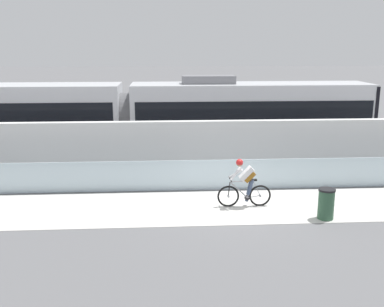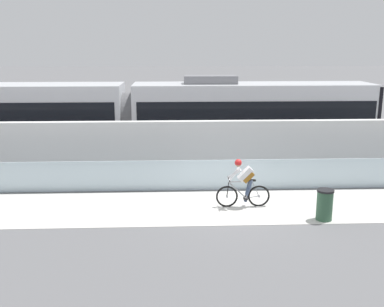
% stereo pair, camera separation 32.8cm
% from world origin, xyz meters
% --- Properties ---
extents(ground_plane, '(200.00, 200.00, 0.00)m').
position_xyz_m(ground_plane, '(0.00, 0.00, 0.00)').
color(ground_plane, slate).
extents(bike_path_deck, '(32.00, 3.20, 0.01)m').
position_xyz_m(bike_path_deck, '(0.00, 0.00, 0.01)').
color(bike_path_deck, silver).
rests_on(bike_path_deck, ground).
extents(glass_parapet, '(32.00, 0.05, 1.12)m').
position_xyz_m(glass_parapet, '(0.00, 1.85, 0.56)').
color(glass_parapet, silver).
rests_on(glass_parapet, ground).
extents(concrete_barrier_wall, '(32.00, 0.36, 2.26)m').
position_xyz_m(concrete_barrier_wall, '(0.00, 3.65, 1.13)').
color(concrete_barrier_wall, white).
rests_on(concrete_barrier_wall, ground).
extents(tram_rail_near, '(32.00, 0.08, 0.01)m').
position_xyz_m(tram_rail_near, '(0.00, 6.13, 0.00)').
color(tram_rail_near, '#595654').
rests_on(tram_rail_near, ground).
extents(tram_rail_far, '(32.00, 0.08, 0.01)m').
position_xyz_m(tram_rail_far, '(0.00, 7.57, 0.00)').
color(tram_rail_far, '#595654').
rests_on(tram_rail_far, ground).
extents(tram, '(22.56, 2.54, 3.81)m').
position_xyz_m(tram, '(-4.12, 6.85, 1.89)').
color(tram, silver).
rests_on(tram, ground).
extents(cyclist_on_bike, '(1.77, 0.58, 1.61)m').
position_xyz_m(cyclist_on_bike, '(0.20, 0.00, 0.78)').
color(cyclist_on_bike, black).
rests_on(cyclist_on_bike, ground).
extents(trash_bin, '(0.51, 0.51, 0.96)m').
position_xyz_m(trash_bin, '(2.48, -1.25, 0.48)').
color(trash_bin, '#33593F').
rests_on(trash_bin, ground).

